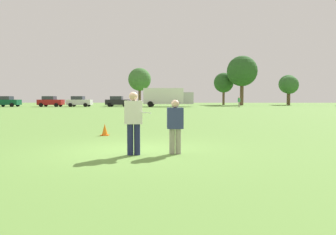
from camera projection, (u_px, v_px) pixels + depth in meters
name	position (u px, v px, depth m)	size (l,w,h in m)	color
ground_plane	(135.00, 151.00, 9.47)	(184.20, 184.20, 0.00)	#608C3D
player_thrower	(134.00, 120.00, 8.69)	(0.50, 0.32, 1.70)	#1E234C
player_defender	(175.00, 124.00, 8.86)	(0.46, 0.29, 1.48)	gray
frisbee	(146.00, 113.00, 8.62)	(0.27, 0.27, 0.07)	white
traffic_cone	(105.00, 130.00, 13.26)	(0.32, 0.32, 0.48)	#D8590C
parked_car_near_left	(7.00, 101.00, 55.70)	(4.23, 2.28, 1.82)	#0C4C2D
parked_car_mid_left	(50.00, 101.00, 55.85)	(4.23, 2.28, 1.82)	maroon
parked_car_center	(79.00, 101.00, 56.14)	(4.23, 2.28, 1.82)	silver
parked_car_mid_right	(118.00, 101.00, 56.55)	(4.23, 2.28, 1.82)	black
box_truck	(167.00, 97.00, 56.09)	(8.54, 3.11, 3.18)	white
bystander_sideline_watcher	(239.00, 101.00, 52.46)	(0.48, 0.55, 1.73)	gray
tree_west_oak	(140.00, 80.00, 68.68)	(4.83, 4.83, 7.85)	brown
tree_west_maple	(224.00, 83.00, 70.17)	(4.27, 4.27, 6.94)	brown
tree_center_elm	(242.00, 71.00, 66.76)	(6.25, 6.25, 10.15)	brown
tree_east_birch	(289.00, 85.00, 68.20)	(3.78, 3.78, 6.13)	brown
tree_east_oak	(288.00, 84.00, 70.85)	(4.02, 4.02, 6.53)	brown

